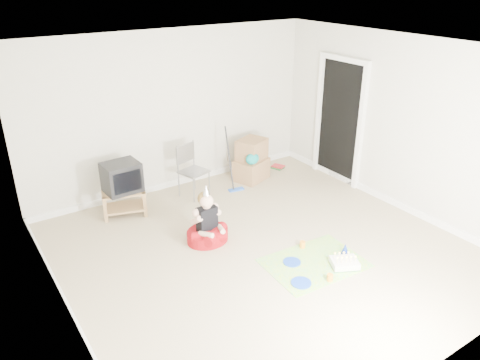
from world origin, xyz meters
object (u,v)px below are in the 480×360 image
cardboard_boxes (252,161)px  birthday_cake (344,263)px  tv_stand (124,200)px  crt_tv (122,177)px  folding_chair (194,172)px  seated_woman (207,229)px

cardboard_boxes → birthday_cake: bearing=-101.3°
birthday_cake → tv_stand: bearing=122.0°
crt_tv → folding_chair: size_ratio=0.58×
tv_stand → crt_tv: 0.38m
tv_stand → cardboard_boxes: size_ratio=1.00×
crt_tv → cardboard_boxes: 2.36m
folding_chair → seated_woman: size_ratio=1.05×
folding_chair → birthday_cake: (0.59, -2.82, -0.38)m
cardboard_boxes → seated_woman: seated_woman is taller
tv_stand → folding_chair: (1.18, -0.02, 0.19)m
crt_tv → seated_woman: (0.66, -1.35, -0.43)m
tv_stand → folding_chair: folding_chair is taller
cardboard_boxes → tv_stand: bearing=-179.8°
crt_tv → folding_chair: 1.20m
folding_chair → seated_woman: (-0.53, -1.33, -0.24)m
birthday_cake → seated_woman: bearing=126.9°
folding_chair → seated_woman: folding_chair is taller
tv_stand → birthday_cake: (1.77, -2.84, -0.19)m
tv_stand → birthday_cake: size_ratio=1.76×
folding_chair → birthday_cake: size_ratio=2.15×
tv_stand → seated_woman: 1.50m
crt_tv → folding_chair: folding_chair is taller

